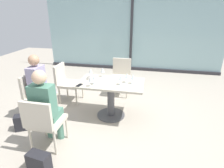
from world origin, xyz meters
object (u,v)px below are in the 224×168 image
Objects in this scene: dining_table_main at (111,92)px; wine_glass_6 at (91,79)px; cell_phone_on_table at (79,85)px; wine_glass_2 at (103,70)px; person_front_left at (46,105)px; wine_glass_4 at (127,76)px; chair_front_left at (44,121)px; handbag_0 at (24,122)px; handbag_1 at (39,162)px; person_side_end at (40,84)px; wine_glass_1 at (94,77)px; wine_glass_5 at (91,71)px; wine_glass_3 at (133,77)px; coffee_cup at (90,77)px; chair_far_left at (66,81)px; chair_side_end at (37,93)px; chair_near_window at (121,74)px; wine_glass_0 at (121,78)px.

wine_glass_6 reaches higher than dining_table_main.
wine_glass_2 is at bearing 75.70° from cell_phone_on_table.
wine_glass_4 is (1.06, 1.09, 0.16)m from person_front_left.
chair_front_left is 6.04× the size of cell_phone_on_table.
wine_glass_6 is 0.62× the size of handbag_0.
chair_front_left reaches higher than handbag_1.
person_side_end reaches higher than wine_glass_1.
wine_glass_5 reaches higher than chair_front_left.
wine_glass_3 is 0.86m from coffee_cup.
dining_table_main is at bearing 30.78° from wine_glass_1.
wine_glass_3 is (1.72, 0.31, 0.16)m from person_side_end.
chair_far_left is 4.70× the size of wine_glass_2.
wine_glass_3 is at bearing 30.68° from cell_phone_on_table.
chair_side_end is 0.69× the size of person_side_end.
chair_near_window is 2.33m from person_front_left.
wine_glass_1 and wine_glass_3 have the same top height.
wine_glass_4 is at bearing 12.15° from person_side_end.
person_front_left is (-0.76, -2.19, 0.20)m from chair_near_window.
wine_glass_2 is 0.65m from cell_phone_on_table.
person_side_end reaches higher than wine_glass_2.
wine_glass_1 is at bearing 63.78° from chair_front_left.
handbag_1 is (0.13, -0.54, -0.56)m from person_front_left.
person_side_end is 6.81× the size of wine_glass_6.
wine_glass_3 reaches higher than chair_front_left.
coffee_cup is at bearing 176.47° from wine_glass_3.
chair_near_window is 4.70× the size of wine_glass_1.
wine_glass_3 is at bearing -15.10° from wine_glass_4.
chair_front_left is 0.57m from handbag_1.
coffee_cup is at bearing -28.83° from chair_far_left.
wine_glass_0 is (1.34, -0.53, 0.37)m from chair_far_left.
cell_phone_on_table is at bearing -99.27° from wine_glass_5.
wine_glass_4 is (1.60, 0.34, 0.16)m from person_side_end.
chair_side_end is at bearing -173.22° from wine_glass_1.
dining_table_main is 4.14× the size of handbag_1.
chair_far_left is 0.99m from wine_glass_2.
wine_glass_0 is 0.62× the size of handbag_0.
wine_glass_3 is at bearing 10.31° from person_side_end.
chair_far_left is at bearing 103.23° from chair_front_left.
person_side_end reaches higher than handbag_0.
chair_front_left is at bearing -116.22° from wine_glass_1.
handbag_0 is (-1.15, -0.61, -0.72)m from wine_glass_1.
person_front_left is 6.81× the size of wine_glass_0.
wine_glass_3 reaches higher than handbag_1.
person_side_end is 0.92m from person_front_left.
coffee_cup is (-0.64, 0.15, -0.09)m from wine_glass_0.
cell_phone_on_table is at bearing -154.71° from wine_glass_1.
chair_side_end is at bearing 130.12° from handbag_1.
person_front_left is 1.15m from coffee_cup.
dining_table_main is 1.15m from chair_near_window.
cell_phone_on_table is at bearing -151.75° from dining_table_main.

